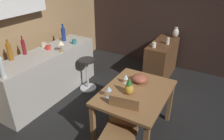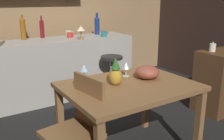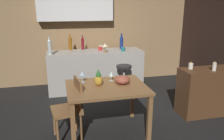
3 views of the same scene
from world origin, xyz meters
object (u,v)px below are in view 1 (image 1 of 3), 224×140
object	(u,v)px
wine_bottle_ruby	(23,46)
wine_bottle_clear	(1,66)
sideboard_cabinet	(161,60)
wine_bottle_amber	(9,50)
vase_ceramic_ivory	(176,33)
pillar_candle_tall	(168,41)
bar_stool	(87,74)
pineapple_centerpiece	(129,87)
pillar_candle_short	(154,45)
cup_red	(48,47)
chair_near_window	(120,129)
counter_lamp	(61,44)
wine_bottle_cobalt	(63,33)
cup_teal	(74,42)
wine_glass_right	(126,77)
wine_glass_left	(109,89)
fruit_bowl	(140,79)
dining_table	(135,97)
cup_cream	(44,45)

from	to	relation	value
wine_bottle_ruby	wine_bottle_clear	xyz separation A→B (m)	(-0.71, -0.44, 0.03)
sideboard_cabinet	wine_bottle_clear	world-z (taller)	wine_bottle_clear
wine_bottle_amber	vase_ceramic_ivory	bearing A→B (deg)	-35.56
pillar_candle_tall	bar_stool	bearing A→B (deg)	134.41
pineapple_centerpiece	pillar_candle_short	size ratio (longest dim) A/B	1.93
wine_bottle_ruby	cup_red	bearing A→B (deg)	-27.02
sideboard_cabinet	wine_bottle_amber	distance (m)	3.03
chair_near_window	wine_bottle_amber	distance (m)	2.19
chair_near_window	bar_stool	xyz separation A→B (m)	(1.18, 1.36, -0.14)
cup_red	counter_lamp	size ratio (longest dim) A/B	0.62
wine_bottle_ruby	wine_bottle_clear	size ratio (longest dim) A/B	0.90
chair_near_window	wine_bottle_cobalt	xyz separation A→B (m)	(1.29, 2.00, 0.57)
wine_bottle_cobalt	cup_teal	size ratio (longest dim) A/B	3.06
wine_glass_right	cup_red	xyz separation A→B (m)	(0.13, 1.67, 0.09)
counter_lamp	vase_ceramic_ivory	distance (m)	2.58
sideboard_cabinet	pillar_candle_short	world-z (taller)	pillar_candle_short
pillar_candle_tall	vase_ceramic_ivory	bearing A→B (deg)	-2.03
sideboard_cabinet	wine_glass_left	bearing A→B (deg)	178.98
pineapple_centerpiece	bar_stool	bearing A→B (deg)	59.10
wine_bottle_cobalt	cup_teal	distance (m)	0.33
fruit_bowl	vase_ceramic_ivory	xyz separation A→B (m)	(2.13, 0.03, 0.13)
wine_glass_left	chair_near_window	bearing A→B (deg)	-125.56
chair_near_window	counter_lamp	distance (m)	1.93
wine_bottle_clear	cup_teal	bearing A→B (deg)	0.53
sideboard_cabinet	fruit_bowl	size ratio (longest dim) A/B	4.81
fruit_bowl	wine_bottle_amber	xyz separation A→B (m)	(-0.64, 2.02, 0.27)
dining_table	sideboard_cabinet	size ratio (longest dim) A/B	1.04
bar_stool	wine_bottle_ruby	xyz separation A→B (m)	(-0.77, 0.75, 0.69)
wine_bottle_ruby	vase_ceramic_ivory	distance (m)	3.20
cup_cream	counter_lamp	bearing A→B (deg)	-89.25
wine_bottle_amber	cup_red	xyz separation A→B (m)	(0.65, -0.18, -0.13)
chair_near_window	bar_stool	world-z (taller)	chair_near_window
chair_near_window	cup_cream	size ratio (longest dim) A/B	6.88
wine_bottle_cobalt	cup_red	xyz separation A→B (m)	(-0.52, -0.07, -0.12)
dining_table	wine_bottle_ruby	size ratio (longest dim) A/B	3.47
wine_bottle_cobalt	sideboard_cabinet	bearing A→B (deg)	-57.00
wine_bottle_clear	vase_ceramic_ivory	bearing A→B (deg)	-25.87
pineapple_centerpiece	wine_bottle_clear	size ratio (longest dim) A/B	0.67
wine_glass_right	fruit_bowl	distance (m)	0.22
wine_glass_left	pillar_candle_tall	distance (m)	2.17
sideboard_cabinet	wine_bottle_ruby	xyz separation A→B (m)	(-2.02, 1.87, 0.64)
wine_bottle_ruby	cup_teal	xyz separation A→B (m)	(0.84, -0.42, -0.10)
cup_cream	pillar_candle_tall	distance (m)	2.49
pineapple_centerpiece	wine_glass_right	bearing A→B (deg)	35.39
sideboard_cabinet	chair_near_window	world-z (taller)	chair_near_window
wine_glass_left	pineapple_centerpiece	world-z (taller)	pineapple_centerpiece
wine_bottle_amber	pineapple_centerpiece	bearing A→B (deg)	-81.92
wine_glass_left	wine_bottle_amber	world-z (taller)	wine_bottle_amber
bar_stool	counter_lamp	distance (m)	0.82
cup_teal	dining_table	bearing A→B (deg)	-113.51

